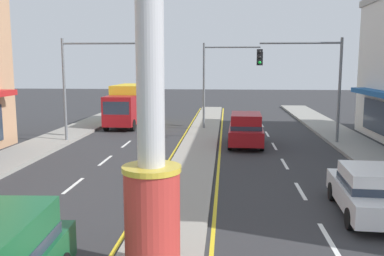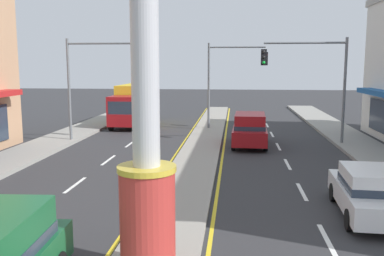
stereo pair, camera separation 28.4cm
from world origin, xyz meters
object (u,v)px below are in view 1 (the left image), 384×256
at_px(traffic_light_right_side, 309,72).
at_px(traffic_light_median_far, 225,72).
at_px(suv_mid_left_lane, 246,129).
at_px(district_sign, 150,72).
at_px(box_truck_near_left_lane, 129,104).
at_px(sedan_near_right_lane, 369,191).
at_px(traffic_light_left_side, 93,72).

xyz_separation_m(traffic_light_right_side, traffic_light_median_far, (-4.85, 5.38, -0.05)).
bearing_deg(traffic_light_median_far, traffic_light_right_side, -47.96).
bearing_deg(suv_mid_left_lane, district_sign, -99.71).
distance_m(box_truck_near_left_lane, suv_mid_left_lane, 11.65).
relative_size(traffic_light_median_far, suv_mid_left_lane, 1.33).
height_order(district_sign, box_truck_near_left_lane, district_sign).
xyz_separation_m(district_sign, traffic_light_right_side, (6.29, 16.39, -0.27)).
relative_size(traffic_light_right_side, sedan_near_right_lane, 1.41).
bearing_deg(traffic_light_median_far, sedan_near_right_lane, -75.19).
xyz_separation_m(traffic_light_left_side, box_truck_near_left_lane, (0.30, 7.66, -2.55)).
height_order(traffic_light_left_side, traffic_light_median_far, same).
distance_m(district_sign, suv_mid_left_lane, 16.38).
height_order(traffic_light_left_side, suv_mid_left_lane, traffic_light_left_side).
height_order(traffic_light_left_side, traffic_light_right_side, same).
distance_m(district_sign, sedan_near_right_lane, 8.38).
height_order(district_sign, sedan_near_right_lane, district_sign).
bearing_deg(traffic_light_median_far, suv_mid_left_lane, -78.12).
xyz_separation_m(box_truck_near_left_lane, suv_mid_left_lane, (8.68, -7.73, -0.71)).
bearing_deg(traffic_light_median_far, box_truck_near_left_lane, 166.92).
bearing_deg(traffic_light_left_side, box_truck_near_left_lane, 87.75).
bearing_deg(traffic_light_right_side, district_sign, -110.98).
height_order(district_sign, suv_mid_left_lane, district_sign).
height_order(traffic_light_median_far, suv_mid_left_lane, traffic_light_median_far).
bearing_deg(sedan_near_right_lane, suv_mid_left_lane, 106.34).
xyz_separation_m(district_sign, traffic_light_left_side, (-6.29, 15.84, -0.27)).
xyz_separation_m(sedan_near_right_lane, suv_mid_left_lane, (-3.30, 11.25, 0.20)).
xyz_separation_m(district_sign, sedan_near_right_lane, (6.00, 4.51, -3.72)).
bearing_deg(district_sign, traffic_light_median_far, 86.23).
bearing_deg(traffic_light_left_side, traffic_light_right_side, 2.51).
height_order(sedan_near_right_lane, box_truck_near_left_lane, box_truck_near_left_lane).
distance_m(traffic_light_left_side, sedan_near_right_lane, 17.06).
bearing_deg(suv_mid_left_lane, traffic_light_right_side, 9.90).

